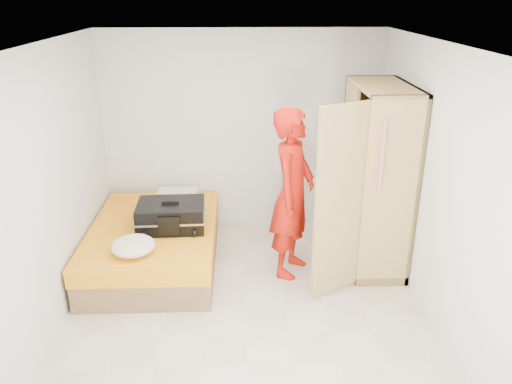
{
  "coord_description": "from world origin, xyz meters",
  "views": [
    {
      "loc": [
        -0.05,
        -4.33,
        3.02
      ],
      "look_at": [
        0.13,
        0.64,
        1.0
      ],
      "focal_mm": 35.0,
      "sensor_mm": 36.0,
      "label": 1
    }
  ],
  "objects_px": {
    "bed": "(155,244)",
    "person": "(293,194)",
    "round_cushion": "(133,246)",
    "wardrobe": "(373,184)",
    "suitcase": "(171,216)"
  },
  "relations": [
    {
      "from": "wardrobe",
      "to": "suitcase",
      "type": "distance_m",
      "value": 2.31
    },
    {
      "from": "round_cushion",
      "to": "suitcase",
      "type": "bearing_deg",
      "value": 61.79
    },
    {
      "from": "wardrobe",
      "to": "round_cushion",
      "type": "distance_m",
      "value": 2.7
    },
    {
      "from": "round_cushion",
      "to": "person",
      "type": "bearing_deg",
      "value": 15.04
    },
    {
      "from": "wardrobe",
      "to": "round_cushion",
      "type": "relative_size",
      "value": 4.67
    },
    {
      "from": "bed",
      "to": "wardrobe",
      "type": "distance_m",
      "value": 2.61
    },
    {
      "from": "person",
      "to": "round_cushion",
      "type": "xyz_separation_m",
      "value": [
        -1.68,
        -0.45,
        -0.37
      ]
    },
    {
      "from": "wardrobe",
      "to": "bed",
      "type": "bearing_deg",
      "value": 178.68
    },
    {
      "from": "person",
      "to": "suitcase",
      "type": "xyz_separation_m",
      "value": [
        -1.36,
        0.14,
        -0.31
      ]
    },
    {
      "from": "bed",
      "to": "suitcase",
      "type": "height_order",
      "value": "suitcase"
    },
    {
      "from": "round_cushion",
      "to": "wardrobe",
      "type": "bearing_deg",
      "value": 13.02
    },
    {
      "from": "bed",
      "to": "wardrobe",
      "type": "relative_size",
      "value": 0.96
    },
    {
      "from": "person",
      "to": "suitcase",
      "type": "bearing_deg",
      "value": 107.23
    },
    {
      "from": "bed",
      "to": "person",
      "type": "height_order",
      "value": "person"
    },
    {
      "from": "bed",
      "to": "person",
      "type": "xyz_separation_m",
      "value": [
        1.58,
        -0.21,
        0.7
      ]
    }
  ]
}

